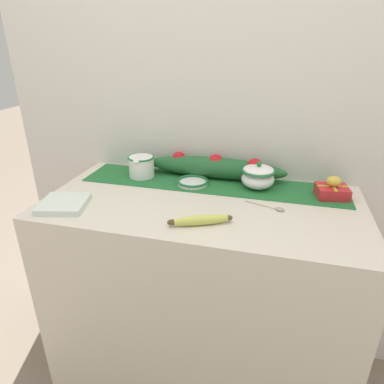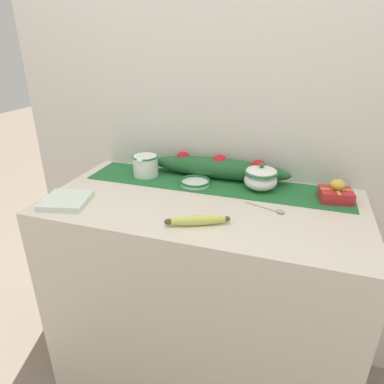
# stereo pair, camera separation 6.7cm
# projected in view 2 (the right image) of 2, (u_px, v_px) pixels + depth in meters

# --- Properties ---
(ground_plane) EXTENTS (12.00, 12.00, 0.00)m
(ground_plane) POSITION_uv_depth(u_px,v_px,m) (200.00, 372.00, 1.68)
(ground_plane) COLOR #7A6B5B
(countertop) EXTENTS (1.21, 0.60, 0.93)m
(countertop) POSITION_uv_depth(u_px,v_px,m) (201.00, 298.00, 1.49)
(countertop) COLOR beige
(countertop) RESTS_ON ground_plane
(back_wall) EXTENTS (2.01, 0.04, 2.40)m
(back_wall) POSITION_uv_depth(u_px,v_px,m) (225.00, 115.00, 1.47)
(back_wall) COLOR silver
(back_wall) RESTS_ON ground_plane
(table_runner) EXTENTS (1.11, 0.22, 0.00)m
(table_runner) POSITION_uv_depth(u_px,v_px,m) (215.00, 184.00, 1.46)
(table_runner) COLOR #236B33
(table_runner) RESTS_ON countertop
(cream_pitcher) EXTENTS (0.12, 0.14, 0.10)m
(cream_pitcher) POSITION_uv_depth(u_px,v_px,m) (146.00, 165.00, 1.52)
(cream_pitcher) COLOR white
(cream_pitcher) RESTS_ON countertop
(sugar_bowl) EXTENTS (0.14, 0.14, 0.11)m
(sugar_bowl) POSITION_uv_depth(u_px,v_px,m) (261.00, 178.00, 1.38)
(sugar_bowl) COLOR white
(sugar_bowl) RESTS_ON countertop
(small_dish) EXTENTS (0.13, 0.13, 0.02)m
(small_dish) POSITION_uv_depth(u_px,v_px,m) (195.00, 182.00, 1.44)
(small_dish) COLOR white
(small_dish) RESTS_ON countertop
(banana) EXTENTS (0.21, 0.12, 0.03)m
(banana) POSITION_uv_depth(u_px,v_px,m) (198.00, 220.00, 1.13)
(banana) COLOR #CCD156
(banana) RESTS_ON countertop
(spoon) EXTENTS (0.15, 0.06, 0.01)m
(spoon) POSITION_uv_depth(u_px,v_px,m) (277.00, 211.00, 1.22)
(spoon) COLOR #A89E89
(spoon) RESTS_ON countertop
(napkin_stack) EXTENTS (0.19, 0.19, 0.02)m
(napkin_stack) POSITION_uv_depth(u_px,v_px,m) (66.00, 201.00, 1.28)
(napkin_stack) COLOR silver
(napkin_stack) RESTS_ON countertop
(gift_box) EXTENTS (0.13, 0.12, 0.08)m
(gift_box) POSITION_uv_depth(u_px,v_px,m) (336.00, 193.00, 1.29)
(gift_box) COLOR red
(gift_box) RESTS_ON countertop
(poinsettia_garland) EXTENTS (0.62, 0.10, 0.11)m
(poinsettia_garland) POSITION_uv_depth(u_px,v_px,m) (219.00, 168.00, 1.49)
(poinsettia_garland) COLOR #235B2D
(poinsettia_garland) RESTS_ON countertop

